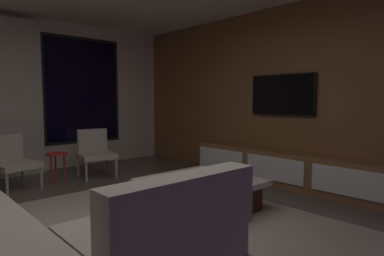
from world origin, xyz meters
TOP-DOWN VIEW (x-y plane):
  - floor at (0.00, 0.00)m, footprint 9.20×9.20m
  - back_wall_with_window at (-0.06, 3.62)m, footprint 6.60×0.30m
  - media_wall at (3.06, 0.00)m, footprint 0.12×7.80m
  - area_rug at (0.35, -0.10)m, footprint 3.20×3.80m
  - sectional_couch at (-0.91, -0.13)m, footprint 1.98×2.50m
  - coffee_table at (1.13, 0.15)m, footprint 1.16×1.16m
  - book_stack_on_coffee_table at (1.28, -0.03)m, footprint 0.30×0.22m
  - accent_chair_near_window at (1.02, 2.56)m, footprint 0.63×0.65m
  - accent_chair_by_curtain at (-0.23, 2.59)m, footprint 0.66×0.67m
  - side_stool at (0.40, 2.56)m, footprint 0.32×0.32m
  - media_console at (2.77, 0.05)m, footprint 0.46×3.10m
  - mounted_tv at (2.95, 0.25)m, footprint 0.05×1.07m

SIDE VIEW (x-z plane):
  - floor at x=0.00m, z-range 0.00..0.00m
  - area_rug at x=0.35m, z-range 0.00..0.01m
  - coffee_table at x=1.13m, z-range 0.01..0.37m
  - media_console at x=2.77m, z-range -0.01..0.51m
  - sectional_couch at x=-0.91m, z-range -0.12..0.70m
  - side_stool at x=0.40m, z-range 0.14..0.60m
  - book_stack_on_coffee_table at x=1.28m, z-range 0.36..0.46m
  - accent_chair_near_window at x=1.02m, z-range 0.04..0.82m
  - accent_chair_by_curtain at x=-0.23m, z-range 0.04..0.82m
  - back_wall_with_window at x=-0.06m, z-range -0.01..2.69m
  - media_wall at x=3.06m, z-range 0.00..2.70m
  - mounted_tv at x=2.95m, z-range 1.04..1.66m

